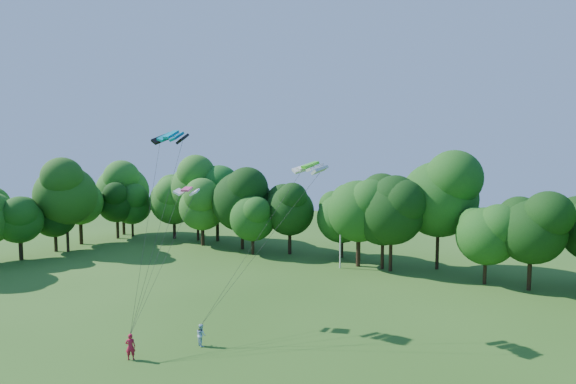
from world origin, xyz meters
The scene contains 9 objects.
utility_pole centered at (-3.90, 32.91, 3.80)m, with size 1.47×0.26×7.34m.
kite_flyer_left centered at (-5.14, 3.45, 0.89)m, with size 0.65×0.43×1.79m, color #AD1631.
kite_flyer_right centered at (-2.72, 7.62, 0.79)m, with size 0.77×0.60×1.57m, color #A5C8E5.
kite_teal centered at (-8.59, 10.69, 15.24)m, with size 3.14×1.50×0.76m.
kite_green centered at (2.30, 14.45, 12.83)m, with size 3.30×2.47×0.55m.
kite_pink centered at (-7.67, 11.42, 10.77)m, with size 2.25×1.67×0.36m.
tree_back_west centered at (-27.63, 37.95, 8.37)m, with size 9.22×9.22×13.41m.
tree_back_center centered at (0.55, 35.21, 7.23)m, with size 7.95×7.95×11.57m.
tree_flank_west centered at (-40.31, 20.81, 8.30)m, with size 9.14×9.14×13.29m.
Camera 1 is at (19.08, -15.36, 13.60)m, focal length 28.00 mm.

